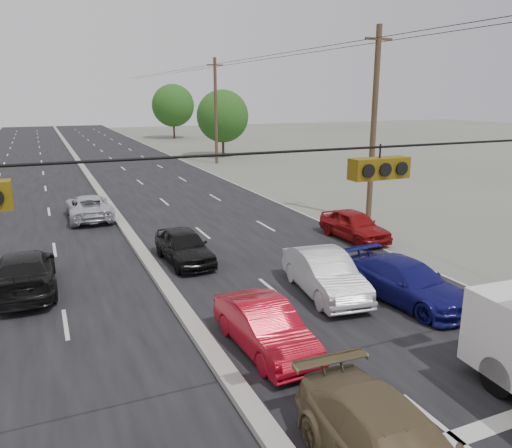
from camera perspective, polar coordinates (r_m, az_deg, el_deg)
The scene contains 14 objects.
road_surface at distance 37.46m, azimuth -17.66°, elevation 3.73°, with size 20.00×160.00×0.02m, color black.
center_median at distance 37.45m, azimuth -17.67°, elevation 3.88°, with size 0.50×160.00×0.20m, color gray.
utility_pole_right_b at distance 27.08m, azimuth 13.30°, elevation 11.00°, with size 1.60×0.30×10.00m.
utility_pole_right_c at distance 49.42m, azimuth -4.62°, elevation 12.80°, with size 1.60×0.30×10.00m.
traffic_signals at distance 8.45m, azimuth 13.36°, elevation 6.46°, with size 25.00×0.30×0.54m.
tree_right_mid at distance 55.00m, azimuth -3.83°, elevation 12.19°, with size 5.60×5.60×7.14m.
tree_right_far at distance 79.18m, azimuth -9.46°, elevation 13.21°, with size 6.40×6.40×8.16m.
red_sedan at distance 13.45m, azimuth 1.03°, elevation -11.76°, with size 1.39×4.00×1.32m, color #A70A1A.
queue_car_a at distance 20.35m, azimuth -8.20°, elevation -2.55°, with size 1.61×3.99×1.36m, color black.
queue_car_b at distance 17.12m, azimuth 7.86°, elevation -5.70°, with size 1.55×4.44×1.46m, color silver.
queue_car_d at distance 17.12m, azimuth 16.87°, elevation -6.40°, with size 1.90×4.68×1.36m, color navy.
queue_car_e at distance 23.76m, azimuth 11.19°, elevation -0.16°, with size 1.62×4.03×1.37m, color maroon.
oncoming_near at distance 18.95m, azimuth -24.91°, elevation -5.01°, with size 2.00×4.91×1.43m, color black.
oncoming_far at distance 28.65m, azimuth -18.57°, elevation 1.83°, with size 2.21×4.80×1.33m, color silver.
Camera 1 is at (-3.64, -6.69, 6.64)m, focal length 35.00 mm.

